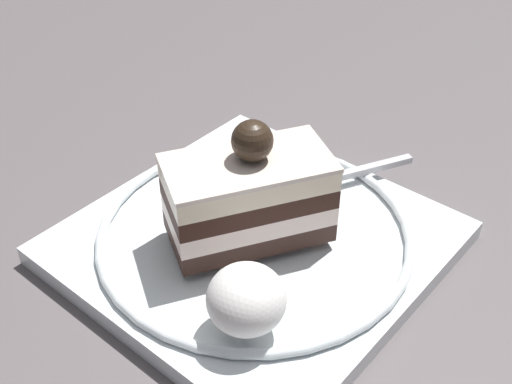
{
  "coord_description": "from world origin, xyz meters",
  "views": [
    {
      "loc": [
        -0.22,
        0.23,
        0.3
      ],
      "look_at": [
        -0.0,
        -0.02,
        0.05
      ],
      "focal_mm": 45.87,
      "sensor_mm": 36.0,
      "label": 1
    }
  ],
  "objects_px": {
    "dessert_plate": "(256,240)",
    "cake_slice": "(244,193)",
    "fork": "(344,175)",
    "whipped_cream_dollop": "(246,299)"
  },
  "relations": [
    {
      "from": "whipped_cream_dollop",
      "to": "fork",
      "type": "bearing_deg",
      "value": -75.06
    },
    {
      "from": "fork",
      "to": "whipped_cream_dollop",
      "type": "bearing_deg",
      "value": 104.94
    },
    {
      "from": "cake_slice",
      "to": "dessert_plate",
      "type": "bearing_deg",
      "value": -129.21
    },
    {
      "from": "dessert_plate",
      "to": "cake_slice",
      "type": "distance_m",
      "value": 0.04
    },
    {
      "from": "dessert_plate",
      "to": "whipped_cream_dollop",
      "type": "height_order",
      "value": "whipped_cream_dollop"
    },
    {
      "from": "cake_slice",
      "to": "fork",
      "type": "relative_size",
      "value": 1.16
    },
    {
      "from": "dessert_plate",
      "to": "whipped_cream_dollop",
      "type": "relative_size",
      "value": 5.09
    },
    {
      "from": "fork",
      "to": "cake_slice",
      "type": "bearing_deg",
      "value": 80.21
    },
    {
      "from": "dessert_plate",
      "to": "cake_slice",
      "type": "relative_size",
      "value": 1.96
    },
    {
      "from": "dessert_plate",
      "to": "fork",
      "type": "relative_size",
      "value": 2.26
    }
  ]
}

